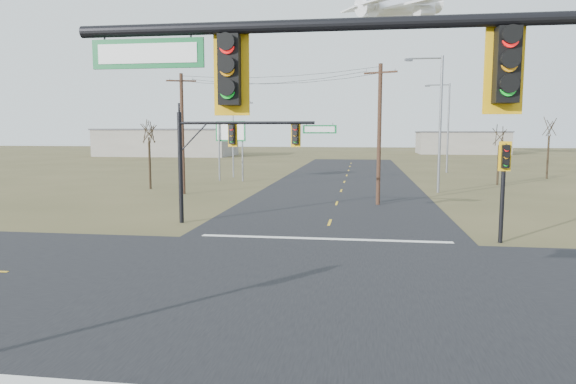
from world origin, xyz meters
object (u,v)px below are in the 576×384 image
at_px(utility_pole_far, 182,132).
at_px(pedestal_signal_ne, 504,170).
at_px(mast_arm_far, 236,143).
at_px(bare_tree_b, 149,129).
at_px(bare_tree_c, 500,135).
at_px(bare_tree_a, 149,131).
at_px(streetlight_a, 437,117).
at_px(streetlight_b, 446,123).
at_px(utility_pole_near, 379,133).
at_px(streetlight_c, 235,134).
at_px(bare_tree_d, 550,126).
at_px(highway_sign, 231,139).
at_px(mast_arm_near, 529,119).

bearing_deg(utility_pole_far, pedestal_signal_ne, -37.67).
height_order(mast_arm_far, bare_tree_b, bare_tree_b).
xyz_separation_m(mast_arm_far, bare_tree_c, (19.86, 24.34, 0.34)).
bearing_deg(bare_tree_a, pedestal_signal_ne, -37.37).
bearing_deg(streetlight_a, streetlight_b, 58.34).
bearing_deg(bare_tree_b, utility_pole_near, -40.52).
distance_m(utility_pole_near, utility_pole_far, 16.35).
bearing_deg(streetlight_c, streetlight_a, -37.20).
bearing_deg(bare_tree_a, streetlight_b, 38.28).
relative_size(streetlight_a, bare_tree_d, 1.60).
bearing_deg(mast_arm_far, streetlight_b, 76.79).
xyz_separation_m(highway_sign, bare_tree_d, (33.73, 7.59, 1.35)).
relative_size(mast_arm_far, streetlight_a, 0.78).
relative_size(mast_arm_far, bare_tree_b, 1.29).
relative_size(mast_arm_near, streetlight_a, 0.92).
bearing_deg(highway_sign, pedestal_signal_ne, -44.93).
height_order(mast_arm_far, utility_pole_far, utility_pole_far).
bearing_deg(mast_arm_near, utility_pole_far, 113.98).
relative_size(mast_arm_near, bare_tree_d, 1.48).
height_order(bare_tree_a, bare_tree_c, bare_tree_a).
xyz_separation_m(highway_sign, streetlight_a, (19.74, -7.52, 2.00)).
bearing_deg(bare_tree_c, bare_tree_a, -165.61).
bearing_deg(bare_tree_c, pedestal_signal_ne, -103.57).
xyz_separation_m(streetlight_c, bare_tree_c, (27.22, -4.53, 0.01)).
xyz_separation_m(utility_pole_far, streetlight_a, (20.81, 3.97, 1.29)).
xyz_separation_m(mast_arm_far, streetlight_c, (-7.36, 28.87, 0.33)).
bearing_deg(bare_tree_a, bare_tree_d, 22.36).
bearing_deg(mast_arm_far, bare_tree_c, 61.23).
bearing_deg(streetlight_a, bare_tree_a, 161.16).
bearing_deg(mast_arm_near, bare_tree_a, 117.21).
height_order(mast_arm_near, pedestal_signal_ne, mast_arm_near).
xyz_separation_m(streetlight_a, bare_tree_d, (13.99, 15.11, -0.65)).
relative_size(bare_tree_a, bare_tree_c, 1.06).
distance_m(utility_pole_far, bare_tree_c, 29.84).
bearing_deg(pedestal_signal_ne, mast_arm_far, 167.12).
bearing_deg(streetlight_b, streetlight_a, -104.61).
xyz_separation_m(utility_pole_near, bare_tree_b, (-26.65, 22.78, 0.41)).
relative_size(streetlight_c, bare_tree_a, 1.31).
bearing_deg(bare_tree_a, mast_arm_near, -59.52).
height_order(utility_pole_near, streetlight_a, streetlight_a).
xyz_separation_m(pedestal_signal_ne, streetlight_c, (-20.60, 31.98, 1.44)).
xyz_separation_m(streetlight_b, bare_tree_c, (2.69, -14.85, -1.40)).
bearing_deg(pedestal_signal_ne, utility_pole_far, 142.68).
height_order(mast_arm_far, streetlight_a, streetlight_a).
height_order(utility_pole_near, highway_sign, utility_pole_near).
relative_size(pedestal_signal_ne, streetlight_a, 0.41).
xyz_separation_m(streetlight_a, streetlight_b, (4.17, 22.09, -0.14)).
bearing_deg(pedestal_signal_ne, streetlight_a, 91.00).
bearing_deg(highway_sign, utility_pole_far, -85.99).
xyz_separation_m(utility_pole_near, streetlight_a, (5.03, 8.27, 1.33)).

